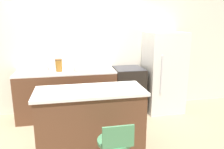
% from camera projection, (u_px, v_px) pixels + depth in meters
% --- Properties ---
extents(ground_plane, '(14.00, 14.00, 0.00)m').
position_uv_depth(ground_plane, '(84.00, 122.00, 4.18)').
color(ground_plane, '#998466').
extents(wall_back, '(8.00, 0.06, 2.60)m').
position_uv_depth(wall_back, '(79.00, 50.00, 4.51)').
color(wall_back, silver).
rests_on(wall_back, ground_plane).
extents(back_counter, '(1.89, 0.62, 0.94)m').
position_uv_depth(back_counter, '(67.00, 94.00, 4.33)').
color(back_counter, brown).
rests_on(back_counter, ground_plane).
extents(kitchen_island, '(1.55, 0.67, 0.93)m').
position_uv_depth(kitchen_island, '(91.00, 120.00, 3.18)').
color(kitchen_island, brown).
rests_on(kitchen_island, ground_plane).
extents(oven_range, '(0.60, 0.63, 0.94)m').
position_uv_depth(oven_range, '(128.00, 90.00, 4.57)').
color(oven_range, black).
rests_on(oven_range, ground_plane).
extents(refrigerator, '(0.75, 0.73, 1.66)m').
position_uv_depth(refrigerator, '(163.00, 72.00, 4.59)').
color(refrigerator, silver).
rests_on(refrigerator, ground_plane).
extents(kettle, '(0.16, 0.16, 0.18)m').
position_uv_depth(kettle, '(45.00, 68.00, 4.10)').
color(kettle, silver).
rests_on(kettle, back_counter).
extents(mixing_bowl, '(0.25, 0.25, 0.07)m').
position_uv_depth(mixing_bowl, '(79.00, 69.00, 4.24)').
color(mixing_bowl, beige).
rests_on(mixing_bowl, back_counter).
extents(canister_jar, '(0.14, 0.14, 0.23)m').
position_uv_depth(canister_jar, '(59.00, 65.00, 4.14)').
color(canister_jar, '#9E6623').
rests_on(canister_jar, back_counter).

